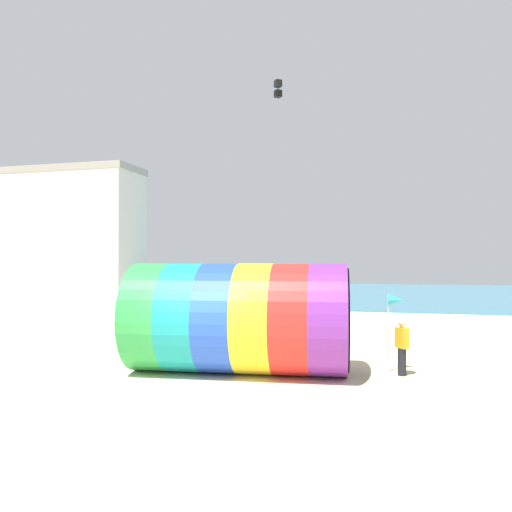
# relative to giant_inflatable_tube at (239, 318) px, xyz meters

# --- Properties ---
(ground_plane) EXTENTS (120.00, 120.00, 0.00)m
(ground_plane) POSITION_rel_giant_inflatable_tube_xyz_m (-0.73, -2.30, -1.61)
(ground_plane) COLOR beige
(sea) EXTENTS (120.00, 40.00, 0.10)m
(sea) POSITION_rel_giant_inflatable_tube_xyz_m (-0.73, 39.07, -1.56)
(sea) COLOR teal
(sea) RESTS_ON ground
(giant_inflatable_tube) EXTENTS (6.65, 3.86, 3.22)m
(giant_inflatable_tube) POSITION_rel_giant_inflatable_tube_xyz_m (0.00, 0.00, 0.00)
(giant_inflatable_tube) COLOR green
(giant_inflatable_tube) RESTS_ON ground
(kite_handler) EXTENTS (0.40, 0.42, 1.61)m
(kite_handler) POSITION_rel_giant_inflatable_tube_xyz_m (4.63, 0.85, -0.80)
(kite_handler) COLOR black
(kite_handler) RESTS_ON ground
(kite_black_box) EXTENTS (0.46, 0.46, 0.94)m
(kite_black_box) POSITION_rel_giant_inflatable_tube_xyz_m (-1.28, 11.19, 10.70)
(kite_black_box) COLOR black
(promenade_building) EXTENTS (12.17, 4.35, 10.53)m
(promenade_building) POSITION_rel_giant_inflatable_tube_xyz_m (-20.25, 19.66, 3.66)
(promenade_building) COLOR silver
(promenade_building) RESTS_ON ground
(beach_flag) EXTENTS (0.47, 0.36, 2.32)m
(beach_flag) POSITION_rel_giant_inflatable_tube_xyz_m (4.46, 1.27, 0.44)
(beach_flag) COLOR silver
(beach_flag) RESTS_ON ground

